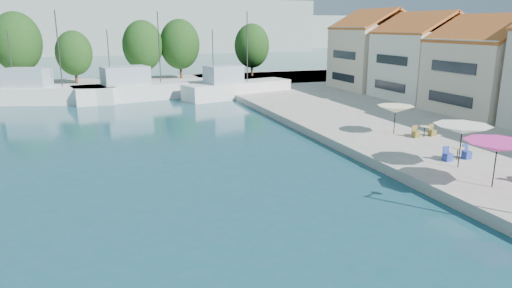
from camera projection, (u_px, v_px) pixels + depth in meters
name	position (u px, v px, depth m)	size (l,w,h in m)	color
quay_right	(496.00, 124.00, 37.77)	(32.00, 92.00, 0.60)	gray
quay_far	(102.00, 86.00, 61.68)	(90.00, 16.00, 0.60)	gray
hill_west	(14.00, 27.00, 137.28)	(180.00, 40.00, 16.00)	#919F93
hill_east	(221.00, 32.00, 178.89)	(140.00, 40.00, 12.00)	#919F93
building_04	(493.00, 63.00, 39.97)	(9.00, 8.80, 9.20)	beige
building_05	(424.00, 55.00, 48.11)	(8.40, 8.80, 9.70)	white
building_06	(375.00, 48.00, 56.25)	(9.00, 8.80, 10.20)	beige
trawler_02	(46.00, 93.00, 49.63)	(15.23, 8.16, 10.20)	white
trawler_03	(144.00, 90.00, 52.57)	(16.92, 7.24, 10.20)	silver
trawler_04	(236.00, 88.00, 53.60)	(13.70, 6.88, 10.20)	silver
tree_04	(17.00, 42.00, 61.04)	(6.42, 6.42, 9.50)	#3F2B19
tree_05	(74.00, 53.00, 60.92)	(4.76, 4.76, 7.04)	#3F2B19
tree_06	(143.00, 46.00, 65.20)	(5.70, 5.70, 8.43)	#3F2B19
tree_07	(180.00, 44.00, 66.93)	(5.82, 5.82, 8.62)	#3F2B19
tree_08	(252.00, 46.00, 70.41)	(5.39, 5.39, 7.98)	#3F2B19
umbrella_pink	(497.00, 147.00, 21.67)	(3.15, 3.15, 2.27)	black
umbrella_white	(462.00, 129.00, 24.72)	(3.06, 3.06, 2.40)	black
umbrella_cream	(396.00, 109.00, 32.56)	(2.63, 2.63, 2.07)	black
cafe_table_02	(457.00, 155.00, 26.56)	(1.82, 0.70, 0.76)	black
cafe_table_03	(424.00, 133.00, 32.12)	(1.82, 0.70, 0.76)	black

